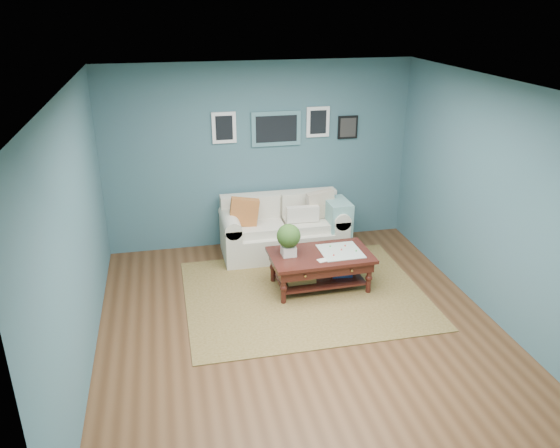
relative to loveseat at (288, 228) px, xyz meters
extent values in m
plane|color=brown|center=(-0.32, -2.02, -0.38)|extent=(5.00, 5.00, 0.00)
plane|color=white|center=(-0.32, -2.02, 2.32)|extent=(5.00, 5.00, 0.00)
cube|color=#3D676C|center=(-0.32, 0.48, 0.97)|extent=(4.50, 0.02, 2.70)
cube|color=#3D676C|center=(-0.32, -4.52, 0.97)|extent=(4.50, 0.02, 2.70)
cube|color=#3D676C|center=(-2.57, -2.02, 0.97)|extent=(0.02, 5.00, 2.70)
cube|color=#3D676C|center=(1.93, -2.02, 0.97)|extent=(0.02, 5.00, 2.70)
cube|color=slate|center=(-0.08, 0.45, 1.37)|extent=(0.72, 0.03, 0.50)
cube|color=black|center=(-0.08, 0.43, 1.37)|extent=(0.60, 0.01, 0.38)
cube|color=white|center=(-0.83, 0.45, 1.42)|extent=(0.34, 0.03, 0.44)
cube|color=white|center=(0.54, 0.45, 1.44)|extent=(0.34, 0.03, 0.44)
cube|color=black|center=(1.00, 0.45, 1.34)|extent=(0.30, 0.03, 0.34)
cube|color=brown|center=(-0.08, -1.27, -0.38)|extent=(2.98, 2.39, 0.01)
cube|color=beige|center=(-0.08, -0.03, -0.19)|extent=(1.32, 0.82, 0.39)
cube|color=beige|center=(-0.08, 0.28, 0.23)|extent=(1.73, 0.20, 0.45)
cube|color=beige|center=(-0.85, -0.03, -0.09)|extent=(0.22, 0.82, 0.58)
cube|color=beige|center=(0.69, -0.03, -0.09)|extent=(0.22, 0.82, 0.58)
cylinder|color=beige|center=(-0.85, -0.03, 0.20)|extent=(0.24, 0.82, 0.24)
cylinder|color=beige|center=(0.69, -0.03, 0.20)|extent=(0.24, 0.82, 0.24)
cube|color=beige|center=(-0.43, -0.09, 0.07)|extent=(0.67, 0.52, 0.12)
cube|color=beige|center=(0.27, -0.09, 0.07)|extent=(0.67, 0.52, 0.12)
cube|color=beige|center=(-0.43, 0.17, 0.30)|extent=(0.67, 0.11, 0.33)
cube|color=beige|center=(0.27, 0.17, 0.30)|extent=(0.67, 0.11, 0.33)
cube|color=#D55723|center=(-0.66, -0.08, 0.34)|extent=(0.45, 0.16, 0.44)
cube|color=beige|center=(0.48, -0.02, 0.34)|extent=(0.44, 0.17, 0.43)
cube|color=beige|center=(0.18, -0.13, 0.25)|extent=(0.47, 0.11, 0.22)
cube|color=#75A3A4|center=(0.69, -0.15, 0.05)|extent=(0.32, 0.51, 0.74)
cube|color=#36140F|center=(0.16, -1.14, 0.08)|extent=(1.30, 0.78, 0.04)
cube|color=#36140F|center=(0.16, -1.14, -0.01)|extent=(1.21, 0.69, 0.13)
cube|color=#36140F|center=(0.16, -1.14, -0.26)|extent=(1.10, 0.58, 0.03)
sphere|color=gold|center=(-0.13, -1.49, -0.01)|extent=(0.03, 0.03, 0.03)
sphere|color=gold|center=(0.46, -1.47, -0.01)|extent=(0.03, 0.03, 0.03)
cylinder|color=#36140F|center=(-0.39, -1.44, -0.16)|extent=(0.06, 0.06, 0.44)
cylinder|color=#36140F|center=(0.72, -1.41, -0.16)|extent=(0.06, 0.06, 0.44)
cylinder|color=#36140F|center=(-0.41, -0.86, -0.16)|extent=(0.06, 0.06, 0.44)
cylinder|color=#36140F|center=(0.71, -0.83, -0.16)|extent=(0.06, 0.06, 0.44)
cube|color=white|center=(-0.25, -1.09, 0.16)|extent=(0.18, 0.18, 0.13)
sphere|color=#264D14|center=(-0.25, -1.09, 0.37)|extent=(0.30, 0.30, 0.30)
cube|color=beige|center=(0.42, -1.13, 0.10)|extent=(0.53, 0.53, 0.01)
cube|color=#A77C40|center=(-0.11, -1.14, -0.14)|extent=(0.37, 0.27, 0.21)
cube|color=#254394|center=(0.46, -1.11, -0.19)|extent=(0.26, 0.20, 0.12)
camera|label=1|loc=(-1.68, -7.13, 3.11)|focal=35.00mm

